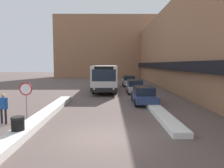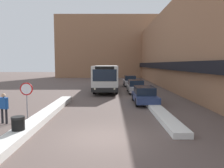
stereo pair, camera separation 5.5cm
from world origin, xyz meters
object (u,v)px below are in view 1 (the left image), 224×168
parked_car_middle (135,86)px  pedestrian (3,106)px  parked_car_back (129,81)px  trash_bin (18,127)px  city_bus (105,77)px  stop_sign (26,93)px  parked_car_front (144,95)px

parked_car_middle → pedestrian: pedestrian is taller
parked_car_back → trash_bin: (-6.87, -23.39, -0.28)m
pedestrian → trash_bin: bearing=-32.3°
city_bus → parked_car_middle: 4.49m
stop_sign → trash_bin: size_ratio=2.29×
parked_car_middle → stop_sign: 14.22m
parked_car_middle → trash_bin: (-6.87, -15.27, -0.25)m
city_bus → trash_bin: city_bus is taller
parked_car_front → parked_car_middle: bearing=90.0°
parked_car_front → trash_bin: size_ratio=4.73×
parked_car_front → stop_sign: 9.37m
parked_car_front → stop_sign: size_ratio=2.07×
parked_car_middle → pedestrian: 15.58m
parked_car_front → stop_sign: bearing=-146.7°
parked_car_back → trash_bin: parked_car_back is taller
city_bus → trash_bin: size_ratio=12.86×
city_bus → trash_bin: bearing=-100.8°
parked_car_middle → pedestrian: bearing=-123.6°
city_bus → stop_sign: bearing=-106.7°
city_bus → pedestrian: 16.55m
parked_car_front → parked_car_back: size_ratio=0.94×
parked_car_back → pedestrian: 22.80m
parked_car_front → pedestrian: 10.65m
city_bus → parked_car_front: bearing=-70.0°
parked_car_middle → parked_car_front: bearing=-90.0°
trash_bin → parked_car_middle: bearing=65.8°
pedestrian → stop_sign: bearing=74.3°
city_bus → parked_car_back: size_ratio=2.55×
stop_sign → trash_bin: stop_sign is taller
city_bus → parked_car_back: (3.44, 5.40, -0.92)m
pedestrian → trash_bin: pedestrian is taller
parked_car_front → parked_car_middle: parked_car_middle is taller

